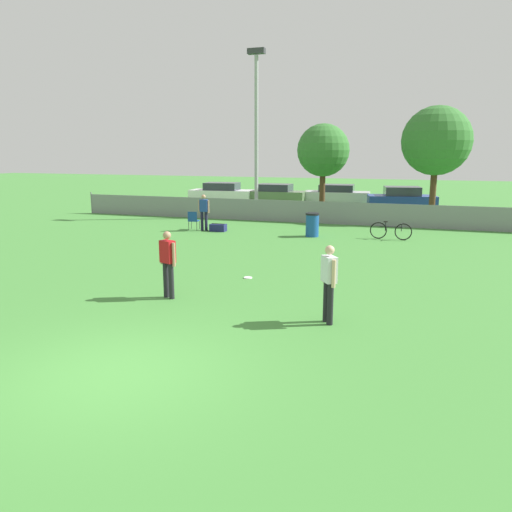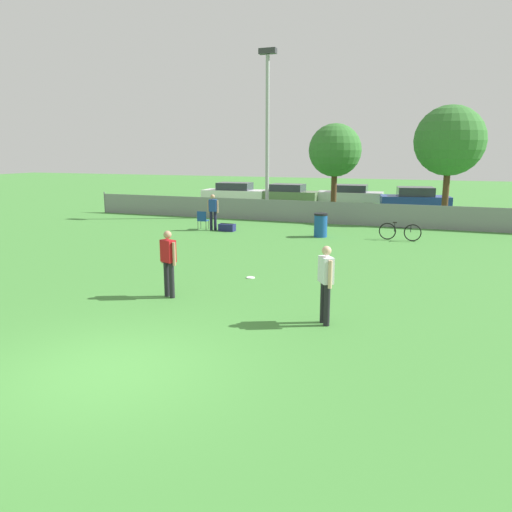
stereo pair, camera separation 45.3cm
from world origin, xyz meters
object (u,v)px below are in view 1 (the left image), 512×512
object	(u,v)px
bicycle_sideline	(391,231)
parked_car_olive	(275,194)
player_receiver_white	(329,279)
parked_car_silver	(337,194)
light_pole	(256,121)
tree_far_right	(437,141)
gear_bag_sideline	(218,228)
tree_near_pole	(323,151)
player_thrower_red	(168,260)
parked_car_white	(222,193)
parked_car_blue	(402,199)
trash_bin	(312,225)
frisbee_disc	(248,278)
folding_chair_sideline	(193,219)
spectator_in_blue	(204,210)

from	to	relation	value
bicycle_sideline	parked_car_olive	size ratio (longest dim) A/B	0.39
player_receiver_white	parked_car_silver	xyz separation A→B (m)	(-3.85, 24.08, -0.29)
light_pole	player_receiver_white	bearing A→B (deg)	-66.53
tree_far_right	gear_bag_sideline	size ratio (longest dim) A/B	8.10
tree_near_pole	player_thrower_red	xyz separation A→B (m)	(-0.33, -17.67, -2.62)
tree_far_right	parked_car_white	world-z (taller)	tree_far_right
bicycle_sideline	tree_far_right	bearing A→B (deg)	79.16
player_thrower_red	parked_car_white	world-z (taller)	player_thrower_red
parked_car_white	parked_car_blue	bearing A→B (deg)	-9.52
bicycle_sideline	trash_bin	distance (m)	3.22
frisbee_disc	bicycle_sideline	world-z (taller)	bicycle_sideline
light_pole	frisbee_disc	xyz separation A→B (m)	(3.95, -12.60, -5.08)
folding_chair_sideline	trash_bin	bearing A→B (deg)	172.94
player_thrower_red	parked_car_blue	xyz separation A→B (m)	(4.56, 21.11, -0.26)
player_thrower_red	folding_chair_sideline	distance (m)	10.82
folding_chair_sideline	tree_far_right	bearing A→B (deg)	-153.41
trash_bin	parked_car_blue	bearing A→B (deg)	74.26
spectator_in_blue	parked_car_white	xyz separation A→B (m)	(-4.12, 12.19, -0.27)
player_thrower_red	frisbee_disc	distance (m)	2.89
parked_car_blue	player_receiver_white	bearing A→B (deg)	-101.81
bicycle_sideline	light_pole	bearing A→B (deg)	150.20
tree_near_pole	gear_bag_sideline	size ratio (longest dim) A/B	7.06
light_pole	parked_car_white	distance (m)	9.73
trash_bin	tree_far_right	bearing A→B (deg)	54.98
parked_car_silver	spectator_in_blue	bearing A→B (deg)	-108.57
tree_near_pole	frisbee_disc	world-z (taller)	tree_near_pole
frisbee_disc	tree_near_pole	bearing A→B (deg)	93.26
light_pole	parked_car_white	xyz separation A→B (m)	(-4.93, 7.12, -4.44)
parked_car_blue	spectator_in_blue	bearing A→B (deg)	-136.55
spectator_in_blue	player_thrower_red	bearing A→B (deg)	98.86
frisbee_disc	gear_bag_sideline	world-z (taller)	gear_bag_sideline
gear_bag_sideline	parked_car_olive	world-z (taller)	parked_car_olive
parked_car_white	parked_car_olive	distance (m)	3.79
player_receiver_white	parked_car_white	world-z (taller)	player_receiver_white
tree_near_pole	bicycle_sideline	distance (m)	9.11
trash_bin	gear_bag_sideline	distance (m)	4.33
spectator_in_blue	tree_far_right	bearing A→B (deg)	-155.65
parked_car_white	light_pole	bearing A→B (deg)	-59.84
frisbee_disc	trash_bin	distance (m)	7.55
tree_far_right	bicycle_sideline	size ratio (longest dim) A/B	3.45
frisbee_disc	folding_chair_sideline	world-z (taller)	folding_chair_sideline
spectator_in_blue	parked_car_silver	distance (m)	14.03
parked_car_blue	folding_chair_sideline	bearing A→B (deg)	-138.35
player_thrower_red	spectator_in_blue	world-z (taller)	player_thrower_red
tree_far_right	parked_car_olive	distance (m)	12.11
frisbee_disc	parked_car_white	bearing A→B (deg)	114.23
trash_bin	gear_bag_sideline	size ratio (longest dim) A/B	1.39
tree_near_pole	light_pole	bearing A→B (deg)	-139.83
gear_bag_sideline	parked_car_blue	bearing A→B (deg)	56.08
player_receiver_white	spectator_in_blue	bearing A→B (deg)	-179.11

